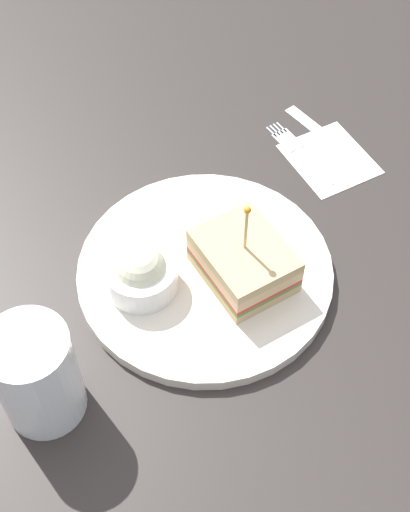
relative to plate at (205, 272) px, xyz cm
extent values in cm
cube|color=#2D2826|center=(0.00, 0.00, -1.69)|extent=(111.95, 111.95, 2.00)
cylinder|color=silver|center=(0.00, 0.00, 0.00)|extent=(25.93, 25.93, 1.38)
cube|color=tan|center=(-1.25, -3.67, 1.26)|extent=(11.64, 10.72, 1.15)
cube|color=#478438|center=(-1.25, -3.67, 2.04)|extent=(11.64, 10.72, 0.40)
cube|color=red|center=(-1.25, -3.67, 2.49)|extent=(11.64, 10.72, 0.50)
cube|color=#E0B784|center=(-1.25, -3.67, 3.38)|extent=(11.64, 10.72, 1.29)
cube|color=tan|center=(-1.25, -3.67, 4.60)|extent=(11.64, 10.72, 1.15)
cylinder|color=tan|center=(-1.25, -3.67, 7.60)|extent=(0.30, 0.30, 5.99)
sphere|color=orange|center=(-1.25, -3.67, 10.60)|extent=(0.70, 0.70, 0.70)
cylinder|color=white|center=(-1.34, 6.44, 2.25)|extent=(7.17, 7.17, 3.13)
sphere|color=beige|center=(-1.34, 6.44, 3.27)|extent=(5.17, 5.17, 5.17)
cylinder|color=silver|center=(-12.40, 15.91, 3.14)|extent=(6.38, 6.38, 7.65)
cylinder|color=white|center=(-12.40, 15.91, 4.70)|extent=(7.25, 7.25, 10.78)
cube|color=white|center=(14.78, -16.36, -0.61)|extent=(12.18, 11.64, 0.15)
cube|color=silver|center=(13.73, -14.40, -0.51)|extent=(6.20, 3.52, 0.35)
cube|color=silver|center=(18.30, -12.09, -0.51)|extent=(4.20, 3.58, 0.35)
cube|color=silver|center=(20.60, -11.77, -0.51)|extent=(1.87, 1.06, 0.35)
cube|color=silver|center=(20.37, -11.33, -0.51)|extent=(1.87, 1.06, 0.35)
cube|color=silver|center=(20.15, -10.88, -0.51)|extent=(1.87, 1.06, 0.35)
cube|color=silver|center=(19.92, -10.43, -0.51)|extent=(1.87, 1.06, 0.35)
cube|color=silver|center=(15.83, -18.32, -0.51)|extent=(7.47, 4.92, 0.35)
cube|color=silver|center=(20.94, -15.17, -0.51)|extent=(6.74, 4.95, 0.24)
camera|label=1|loc=(-43.11, 5.18, 60.33)|focal=51.31mm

